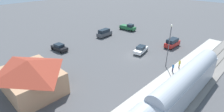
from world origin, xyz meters
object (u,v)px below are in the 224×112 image
(pedestrian_on_platform, at_px, (173,67))
(pedestrian_waiting_far, at_px, (180,64))
(station_building, at_px, (31,76))
(suv_charcoal, at_px, (104,33))
(pickup_green, at_px, (128,27))
(sedan_white, at_px, (141,49))
(light_pole_near_platform, at_px, (169,41))
(suv_red, at_px, (172,43))
(sedan_black, at_px, (59,47))

(pedestrian_on_platform, xyz_separation_m, pedestrian_waiting_far, (-0.25, -2.18, 0.00))
(station_building, xyz_separation_m, suv_charcoal, (11.00, -26.14, -1.71))
(station_building, relative_size, pickup_green, 1.86)
(sedan_white, xyz_separation_m, light_pole_near_platform, (-7.54, 1.84, 4.49))
(suv_charcoal, relative_size, light_pole_near_platform, 0.58)
(pickup_green, relative_size, suv_charcoal, 1.11)
(sedan_white, distance_m, suv_charcoal, 14.81)
(pedestrian_on_platform, distance_m, suv_red, 13.45)
(pedestrian_waiting_far, height_order, sedan_white, pedestrian_waiting_far)
(pickup_green, xyz_separation_m, suv_red, (-17.29, 3.42, 0.12))
(pedestrian_on_platform, height_order, pedestrian_waiting_far, same)
(pickup_green, relative_size, light_pole_near_platform, 0.64)
(suv_charcoal, bearing_deg, suv_red, -160.59)
(sedan_white, distance_m, light_pole_near_platform, 8.97)
(station_building, xyz_separation_m, sedan_black, (11.28, -11.35, -1.98))
(pedestrian_on_platform, height_order, suv_red, suv_red)
(pickup_green, relative_size, sedan_white, 1.16)
(pedestrian_on_platform, relative_size, light_pole_near_platform, 0.20)
(pickup_green, relative_size, suv_red, 1.13)
(sedan_black, bearing_deg, pedestrian_waiting_far, -155.37)
(pedestrian_on_platform, xyz_separation_m, light_pole_near_platform, (2.21, -1.58, 4.09))
(pickup_green, xyz_separation_m, sedan_white, (-13.70, 11.95, -0.15))
(station_building, xyz_separation_m, pedestrian_waiting_far, (-13.66, -22.78, -1.57))
(suv_charcoal, xyz_separation_m, light_pole_near_platform, (-22.20, 3.95, 4.22))
(suv_charcoal, bearing_deg, station_building, 112.82)
(station_building, relative_size, sedan_black, 2.22)
(sedan_white, bearing_deg, pedestrian_on_platform, 160.62)
(pedestrian_waiting_far, height_order, suv_charcoal, suv_charcoal)
(suv_red, height_order, light_pole_near_platform, light_pole_near_platform)
(pickup_green, distance_m, suv_red, 17.63)
(sedan_white, height_order, light_pole_near_platform, light_pole_near_platform)
(station_building, bearing_deg, suv_red, -102.55)
(sedan_black, distance_m, suv_charcoal, 14.80)
(pickup_green, bearing_deg, light_pole_near_platform, 147.00)
(pedestrian_on_platform, height_order, pickup_green, pickup_green)
(pedestrian_on_platform, distance_m, light_pole_near_platform, 4.91)
(sedan_black, height_order, suv_charcoal, suv_charcoal)
(suv_red, distance_m, suv_charcoal, 19.35)
(sedan_black, relative_size, sedan_white, 0.97)
(suv_charcoal, bearing_deg, light_pole_near_platform, 169.92)
(station_building, bearing_deg, pedestrian_on_platform, -123.06)
(pedestrian_waiting_far, bearing_deg, suv_red, -56.75)
(sedan_black, distance_m, light_pole_near_platform, 25.36)
(station_building, height_order, suv_charcoal, station_building)
(sedan_black, distance_m, sedan_white, 19.60)
(station_building, xyz_separation_m, pedestrian_on_platform, (-13.41, -20.60, -1.57))
(station_building, height_order, pickup_green, station_building)
(sedan_white, height_order, suv_charcoal, suv_charcoal)
(light_pole_near_platform, bearing_deg, pedestrian_waiting_far, -166.45)
(station_building, height_order, sedan_white, station_building)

